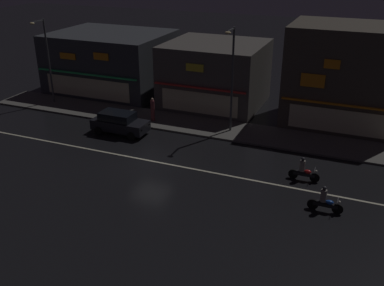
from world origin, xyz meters
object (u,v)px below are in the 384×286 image
(streetlamp_mid, at_px, (232,73))
(motorcycle_opposite_lane, at_px, (304,171))
(streetlamp_west, at_px, (46,55))
(pedestrian_on_sidewalk, at_px, (153,110))
(motorcycle_lead, at_px, (325,201))
(traffic_cone, at_px, (135,126))
(parked_car_near_kerb, at_px, (119,122))

(streetlamp_mid, height_order, motorcycle_opposite_lane, streetlamp_mid)
(streetlamp_west, height_order, streetlamp_mid, streetlamp_mid)
(streetlamp_mid, height_order, pedestrian_on_sidewalk, streetlamp_mid)
(motorcycle_lead, height_order, motorcycle_opposite_lane, same)
(motorcycle_lead, xyz_separation_m, motorcycle_opposite_lane, (-1.63, 3.10, 0.00))
(streetlamp_west, relative_size, motorcycle_opposite_lane, 3.88)
(streetlamp_mid, relative_size, pedestrian_on_sidewalk, 4.09)
(streetlamp_west, xyz_separation_m, streetlamp_mid, (17.04, -0.40, 0.23))
(streetlamp_mid, height_order, traffic_cone, streetlamp_mid)
(motorcycle_opposite_lane, relative_size, traffic_cone, 3.45)
(pedestrian_on_sidewalk, relative_size, motorcycle_lead, 1.01)
(motorcycle_lead, relative_size, motorcycle_opposite_lane, 1.00)
(streetlamp_west, height_order, motorcycle_lead, streetlamp_west)
(motorcycle_opposite_lane, bearing_deg, motorcycle_lead, -67.25)
(streetlamp_mid, bearing_deg, parked_car_near_kerb, -157.24)
(parked_car_near_kerb, xyz_separation_m, motorcycle_opposite_lane, (14.23, -2.18, -0.24))
(pedestrian_on_sidewalk, distance_m, parked_car_near_kerb, 3.31)
(motorcycle_opposite_lane, bearing_deg, streetlamp_mid, 134.97)
(streetlamp_west, height_order, parked_car_near_kerb, streetlamp_west)
(parked_car_near_kerb, distance_m, motorcycle_lead, 16.72)
(pedestrian_on_sidewalk, xyz_separation_m, traffic_cone, (-0.57, -1.95, -0.76))
(pedestrian_on_sidewalk, relative_size, parked_car_near_kerb, 0.44)
(parked_car_near_kerb, height_order, motorcycle_lead, parked_car_near_kerb)
(parked_car_near_kerb, relative_size, motorcycle_lead, 2.26)
(pedestrian_on_sidewalk, bearing_deg, motorcycle_opposite_lane, 77.84)
(traffic_cone, bearing_deg, motorcycle_lead, -22.85)
(pedestrian_on_sidewalk, xyz_separation_m, parked_car_near_kerb, (-1.28, -3.05, -0.17))
(streetlamp_west, distance_m, parked_car_near_kerb, 10.60)
(motorcycle_lead, relative_size, traffic_cone, 3.45)
(streetlamp_mid, height_order, parked_car_near_kerb, streetlamp_mid)
(motorcycle_opposite_lane, height_order, traffic_cone, motorcycle_opposite_lane)
(streetlamp_mid, xyz_separation_m, motorcycle_lead, (8.11, -8.54, -4.07))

